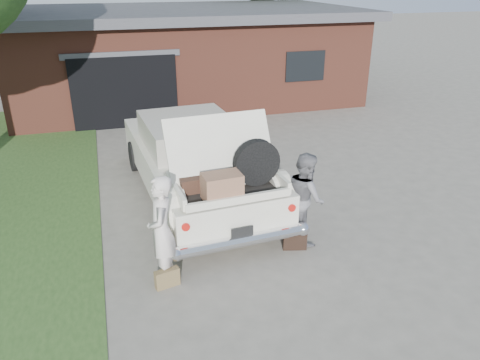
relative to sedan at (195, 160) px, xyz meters
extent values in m
plane|color=gray|center=(0.46, -2.41, -0.85)|extent=(90.00, 90.00, 0.00)
cube|color=brown|center=(1.46, 9.09, 0.65)|extent=(12.00, 7.00, 3.00)
cube|color=#4C4C51|center=(1.46, 9.09, 2.30)|extent=(12.80, 7.80, 0.30)
cube|color=black|center=(-1.04, 5.64, 0.25)|extent=(3.20, 0.30, 2.20)
cube|color=#4C4C51|center=(-1.04, 5.57, 1.40)|extent=(3.50, 0.12, 0.18)
cube|color=black|center=(4.96, 5.57, 0.75)|extent=(1.40, 0.08, 1.00)
cylinder|color=#38281E|center=(6.20, 13.76, 1.58)|extent=(0.44, 0.44, 4.85)
cube|color=silver|center=(0.00, 0.06, -0.15)|extent=(2.51, 5.73, 0.73)
cube|color=#AFA89A|center=(-0.03, 0.39, 0.50)|extent=(2.00, 2.36, 0.58)
cube|color=black|center=(-0.10, 1.45, 0.47)|extent=(1.74, 0.21, 0.49)
cube|color=black|center=(0.05, -0.67, 0.47)|extent=(1.74, 0.21, 0.49)
cylinder|color=black|center=(-0.85, -1.91, -0.48)|extent=(0.30, 0.75, 0.74)
cylinder|color=black|center=(1.11, -1.77, -0.48)|extent=(0.30, 0.75, 0.74)
cylinder|color=black|center=(-1.12, 1.89, -0.48)|extent=(0.30, 0.75, 0.74)
cylinder|color=black|center=(0.84, 2.02, -0.48)|extent=(0.30, 0.75, 0.74)
cylinder|color=silver|center=(0.20, -2.79, -0.40)|extent=(2.30, 0.36, 0.20)
cylinder|color=#A5140F|center=(-0.72, -2.77, 0.03)|extent=(0.14, 0.12, 0.13)
cylinder|color=#A5140F|center=(1.11, -2.64, 0.03)|extent=(0.14, 0.12, 0.13)
cube|color=black|center=(0.20, -2.81, -0.23)|extent=(0.38, 0.05, 0.19)
cube|color=black|center=(0.14, -2.06, 0.24)|extent=(1.82, 1.35, 0.04)
cube|color=silver|center=(-0.75, -2.12, 0.35)|extent=(0.15, 1.23, 0.20)
cube|color=silver|center=(1.04, -2.00, 0.35)|extent=(0.15, 1.23, 0.20)
cube|color=silver|center=(0.19, -2.67, 0.30)|extent=(1.79, 0.19, 0.13)
cube|color=silver|center=(0.12, -1.75, 0.83)|extent=(1.92, 0.78, 1.15)
cube|color=#40261B|center=(-0.28, -1.92, 0.38)|extent=(0.80, 0.55, 0.25)
cube|color=#96664C|center=(-0.04, -2.47, 0.48)|extent=(0.65, 0.45, 0.43)
cube|color=black|center=(0.13, -1.78, 0.35)|extent=(0.62, 0.43, 0.18)
cylinder|color=black|center=(0.67, -2.08, 0.67)|extent=(0.82, 0.24, 0.81)
imported|color=silver|center=(-1.10, -2.83, 0.04)|extent=(0.53, 0.71, 1.77)
imported|color=slate|center=(1.51, -2.30, -0.01)|extent=(0.66, 0.83, 1.67)
cube|color=olive|center=(-1.09, -3.04, -0.70)|extent=(0.40, 0.21, 0.30)
cube|color=black|center=(1.23, -2.60, -0.69)|extent=(0.43, 0.23, 0.32)
camera|label=1|loc=(-1.73, -9.11, 3.64)|focal=35.00mm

